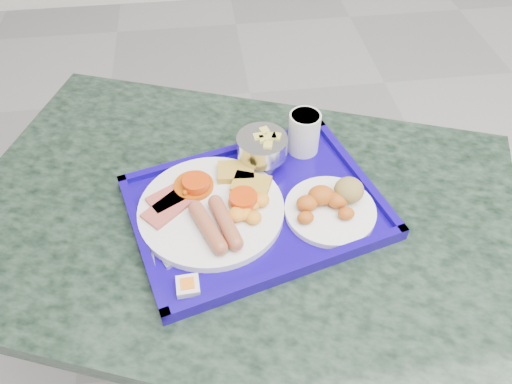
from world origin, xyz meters
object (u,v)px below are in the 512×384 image
tray (256,208)px  table (239,262)px  juice_cup (304,132)px  fruit_bowl (262,146)px  main_plate (216,206)px  bread_plate (332,204)px

tray → table: bearing=170.4°
tray → juice_cup: size_ratio=5.85×
fruit_bowl → main_plate: bearing=-131.1°
main_plate → bread_plate: bearing=-6.5°
table → fruit_bowl: (0.07, 0.11, 0.24)m
bread_plate → table: bearing=168.9°
fruit_bowl → juice_cup: juice_cup is taller
tray → fruit_bowl: bearing=76.5°
main_plate → bread_plate: size_ratio=1.60×
bread_plate → tray: bearing=168.5°
table → juice_cup: (0.16, 0.14, 0.24)m
tray → bread_plate: 0.15m
fruit_bowl → juice_cup: bearing=19.3°
bread_plate → fruit_bowl: fruit_bowl is taller
main_plate → tray: bearing=2.9°
fruit_bowl → tray: bearing=-103.5°
bread_plate → juice_cup: size_ratio=1.89×
table → juice_cup: size_ratio=13.74×
table → fruit_bowl: bearing=59.7°
juice_cup → tray: bearing=-128.8°
tray → main_plate: (-0.08, -0.00, 0.02)m
bread_plate → fruit_bowl: size_ratio=1.68×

